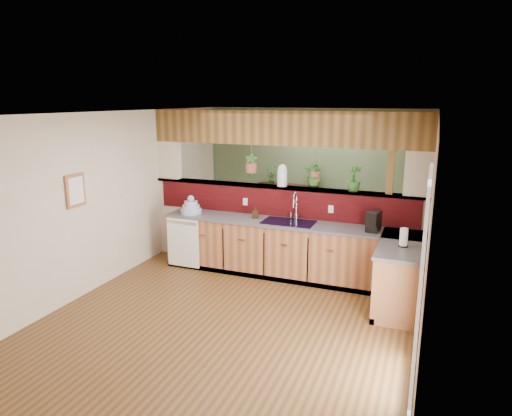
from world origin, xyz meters
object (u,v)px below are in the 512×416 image
at_px(glass_jar, 282,175).
at_px(coffee_maker, 373,222).
at_px(soap_dispenser, 255,212).
at_px(shelving_console, 294,211).
at_px(faucet, 295,205).
at_px(dish_stack, 191,208).
at_px(paper_towel, 404,238).

bearing_deg(glass_jar, coffee_maker, -14.87).
relative_size(soap_dispenser, shelving_console, 0.12).
relative_size(faucet, coffee_maker, 1.55).
bearing_deg(shelving_console, dish_stack, -94.41).
bearing_deg(paper_towel, faucet, 155.61).
height_order(paper_towel, shelving_console, paper_towel).
height_order(faucet, coffee_maker, faucet).
relative_size(coffee_maker, paper_towel, 1.13).
height_order(soap_dispenser, glass_jar, glass_jar).
bearing_deg(paper_towel, coffee_maker, 128.29).
bearing_deg(faucet, paper_towel, -24.39).
bearing_deg(coffee_maker, paper_towel, -39.68).
distance_m(soap_dispenser, shelving_console, 2.29).
bearing_deg(dish_stack, coffee_maker, 0.62).
distance_m(coffee_maker, paper_towel, 0.74).
distance_m(paper_towel, shelving_console, 3.75).
bearing_deg(coffee_maker, shelving_console, 141.20).
bearing_deg(shelving_console, glass_jar, -58.68).
bearing_deg(faucet, shelving_console, 106.84).
relative_size(coffee_maker, glass_jar, 0.84).
height_order(dish_stack, coffee_maker, dish_stack).
xyz_separation_m(dish_stack, shelving_console, (1.11, 2.34, -0.50)).
bearing_deg(glass_jar, shelving_console, 100.32).
bearing_deg(paper_towel, dish_stack, 170.96).
height_order(soap_dispenser, coffee_maker, coffee_maker).
bearing_deg(shelving_console, paper_towel, -30.00).
bearing_deg(dish_stack, paper_towel, -9.04).
relative_size(coffee_maker, shelving_console, 0.18).
xyz_separation_m(paper_towel, glass_jar, (-1.99, 0.99, 0.55)).
xyz_separation_m(soap_dispenser, paper_towel, (2.33, -0.66, 0.02)).
relative_size(dish_stack, paper_towel, 1.34).
relative_size(paper_towel, shelving_console, 0.16).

